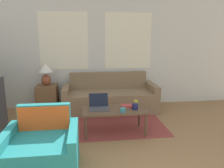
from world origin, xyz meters
The scene contains 12 objects.
wall_back centered at (0.00, 4.18, 1.31)m, with size 6.98×0.06×2.60m.
rug centered at (0.11, 3.11, 0.00)m, with size 1.97×1.77×0.01m.
couch centered at (0.17, 3.76, 0.27)m, with size 2.08×0.81×0.84m.
armchair centered at (-0.93, 1.54, 0.26)m, with size 0.88×0.76×0.79m.
side_table centered at (-1.23, 3.85, 0.30)m, with size 0.45×0.45×0.60m.
table_lamp centered at (-1.23, 3.85, 0.90)m, with size 0.32×0.32×0.49m.
coffee_table centered at (0.11, 2.52, 0.39)m, with size 1.10×0.55×0.44m.
laptop centered at (-0.15, 2.58, 0.50)m, with size 0.33×0.29×0.24m.
cup_navy centered at (0.45, 2.44, 0.49)m, with size 0.10×0.10×0.10m.
cup_yellow centered at (0.53, 2.70, 0.48)m, with size 0.07×0.07×0.09m.
cup_white centered at (0.22, 2.34, 0.48)m, with size 0.09×0.09×0.07m.
book_red centered at (0.35, 2.60, 0.46)m, with size 0.26×0.18×0.04m.
Camera 1 is at (-0.38, -1.01, 1.66)m, focal length 35.00 mm.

